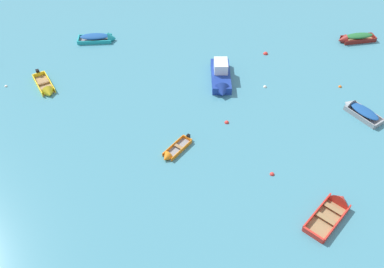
% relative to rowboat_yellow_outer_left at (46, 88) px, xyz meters
% --- Properties ---
extents(rowboat_yellow_outer_left, '(2.59, 3.96, 1.10)m').
position_rel_rowboat_yellow_outer_left_xyz_m(rowboat_yellow_outer_left, '(0.00, 0.00, 0.00)').
color(rowboat_yellow_outer_left, '#99754C').
rests_on(rowboat_yellow_outer_left, ground_plane).
extents(rowboat_red_near_right, '(4.12, 3.91, 1.44)m').
position_rel_rowboat_yellow_outer_left_xyz_m(rowboat_red_near_right, '(21.47, -15.72, -0.01)').
color(rowboat_red_near_right, '#99754C').
rests_on(rowboat_red_near_right, ground_plane).
extents(rowboat_orange_midfield_right, '(2.67, 2.77, 0.84)m').
position_rel_rowboat_yellow_outer_left_xyz_m(rowboat_orange_midfield_right, '(10.79, -9.36, -0.05)').
color(rowboat_orange_midfield_right, gray).
rests_on(rowboat_orange_midfield_right, ground_plane).
extents(motor_launch_deep_blue_outer_right, '(2.24, 5.54, 2.00)m').
position_rel_rowboat_yellow_outer_left_xyz_m(motor_launch_deep_blue_outer_right, '(16.03, -0.47, 0.34)').
color(motor_launch_deep_blue_outer_right, navy).
rests_on(motor_launch_deep_blue_outer_right, ground_plane).
extents(rowboat_turquoise_far_right, '(4.07, 1.60, 1.31)m').
position_rel_rowboat_yellow_outer_left_xyz_m(rowboat_turquoise_far_right, '(4.59, 8.23, 0.12)').
color(rowboat_turquoise_far_right, gray).
rests_on(rowboat_turquoise_far_right, ground_plane).
extents(rowboat_maroon_far_back, '(4.14, 1.49, 1.13)m').
position_rel_rowboat_yellow_outer_left_xyz_m(rowboat_maroon_far_back, '(31.11, 5.19, 0.15)').
color(rowboat_maroon_far_back, '#99754C').
rests_on(rowboat_maroon_far_back, ground_plane).
extents(rowboat_grey_center, '(2.84, 3.76, 1.22)m').
position_rel_rowboat_yellow_outer_left_xyz_m(rowboat_grey_center, '(27.00, -6.14, 0.12)').
color(rowboat_grey_center, gray).
rests_on(rowboat_grey_center, ground_plane).
extents(mooring_buoy_trailing, '(0.37, 0.37, 0.37)m').
position_rel_rowboat_yellow_outer_left_xyz_m(mooring_buoy_trailing, '(15.61, -6.19, -0.21)').
color(mooring_buoy_trailing, red).
rests_on(mooring_buoy_trailing, ground_plane).
extents(mooring_buoy_central, '(0.29, 0.29, 0.29)m').
position_rel_rowboat_yellow_outer_left_xyz_m(mooring_buoy_central, '(-3.84, 1.01, -0.21)').
color(mooring_buoy_central, silver).
rests_on(mooring_buoy_central, ground_plane).
extents(mooring_buoy_midfield, '(0.32, 0.32, 0.32)m').
position_rel_rowboat_yellow_outer_left_xyz_m(mooring_buoy_midfield, '(19.96, -1.70, -0.21)').
color(mooring_buoy_midfield, silver).
rests_on(mooring_buoy_midfield, ground_plane).
extents(mooring_buoy_between_boats_right, '(0.48, 0.48, 0.48)m').
position_rel_rowboat_yellow_outer_left_xyz_m(mooring_buoy_between_boats_right, '(21.34, 3.76, -0.21)').
color(mooring_buoy_between_boats_right, red).
rests_on(mooring_buoy_between_boats_right, ground_plane).
extents(mooring_buoy_far_field, '(0.31, 0.31, 0.31)m').
position_rel_rowboat_yellow_outer_left_xyz_m(mooring_buoy_far_field, '(26.87, -2.45, -0.21)').
color(mooring_buoy_far_field, orange).
rests_on(mooring_buoy_far_field, ground_plane).
extents(mooring_buoy_near_foreground, '(0.34, 0.34, 0.34)m').
position_rel_rowboat_yellow_outer_left_xyz_m(mooring_buoy_near_foreground, '(17.97, -12.22, -0.21)').
color(mooring_buoy_near_foreground, red).
rests_on(mooring_buoy_near_foreground, ground_plane).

